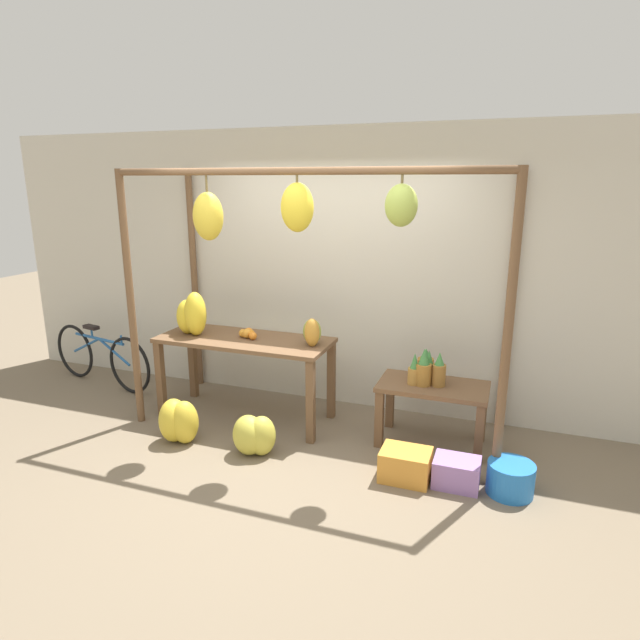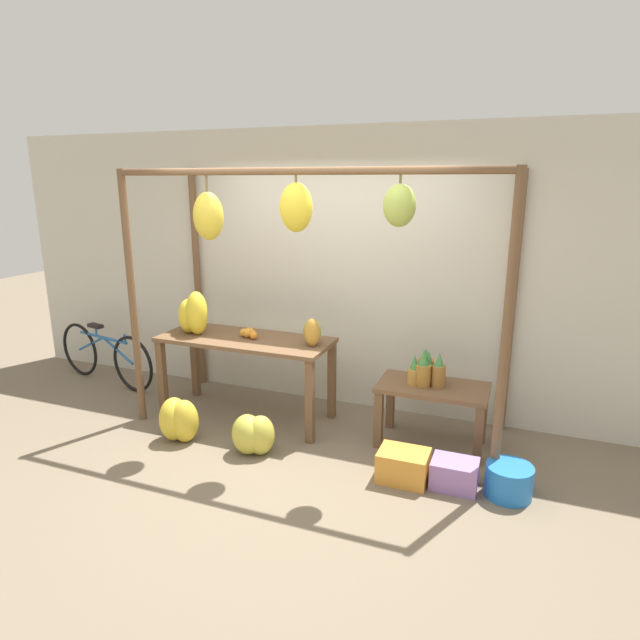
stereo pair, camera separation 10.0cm
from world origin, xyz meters
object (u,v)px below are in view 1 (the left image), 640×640
Objects in this scene: fruit_crate_purple at (456,472)px; parked_bicycle at (101,356)px; banana_pile_ground_right at (254,435)px; fruit_crate_white at (405,465)px; banana_pile_on_table at (192,315)px; pineapple_cluster at (426,369)px; banana_pile_ground_left at (178,421)px; orange_pile at (248,334)px; papaya_pile at (312,332)px; blue_bucket at (510,479)px.

parked_bicycle is at bearing 169.25° from fruit_crate_purple.
parked_bicycle reaches higher than banana_pile_ground_right.
banana_pile_ground_right is 1.20× the size of fruit_crate_white.
banana_pile_on_table is 1.11× the size of fruit_crate_white.
pineapple_cluster reaches higher than banana_pile_ground_left.
orange_pile is (0.56, 0.09, -0.15)m from banana_pile_on_table.
banana_pile_on_table is at bearing 166.48° from fruit_crate_white.
fruit_crate_purple is (0.36, -0.64, -0.58)m from pineapple_cluster.
pineapple_cluster is 0.75× the size of banana_pile_ground_left.
banana_pile_ground_right is at bearing -112.92° from papaya_pile.
blue_bucket is at bearing -16.82° from papaya_pile.
banana_pile_ground_left is at bearing -176.91° from blue_bucket.
banana_pile_on_table is 2.83m from fruit_crate_purple.
banana_pile_on_table is at bearing -176.54° from papaya_pile.
papaya_pile is at bearing -1.07° from orange_pile.
parked_bicycle is at bearing 170.54° from blue_bucket.
banana_pile_on_table is 1.23m from papaya_pile.
fruit_crate_purple is at bearing -10.71° from banana_pile_on_table.
pineapple_cluster is at bearing 119.49° from fruit_crate_purple.
pineapple_cluster is 0.95× the size of fruit_crate_purple.
banana_pile_ground_left is 1.88m from parked_bicycle.
orange_pile is 0.60× the size of blue_bucket.
pineapple_cluster is at bearing 20.36° from banana_pile_ground_left.
papaya_pile is (-1.80, 0.54, 0.82)m from blue_bucket.
papaya_pile reaches higher than pineapple_cluster.
fruit_crate_purple is (2.43, 0.12, -0.09)m from banana_pile_ground_left.
fruit_crate_purple is at bearing -22.14° from papaya_pile.
fruit_crate_white is at bearing -92.11° from pineapple_cluster.
papaya_pile is (-1.02, 0.61, 0.82)m from fruit_crate_white.
parked_bicycle reaches higher than blue_bucket.
banana_pile_on_table is 2.48m from fruit_crate_white.
orange_pile is 2.08m from parked_bicycle.
banana_pile_ground_right is at bearing -177.72° from fruit_crate_white.
banana_pile_ground_right is at bearing -32.02° from banana_pile_on_table.
banana_pile_on_table reaches higher than papaya_pile.
fruit_crate_white reaches higher than fruit_crate_purple.
fruit_crate_purple is at bearing -15.77° from orange_pile.
fruit_crate_white is 1.11× the size of blue_bucket.
banana_pile_ground_left is 0.28× the size of parked_bicycle.
banana_pile_on_table is 2.30m from pineapple_cluster.
papaya_pile is at bearing -176.14° from pineapple_cluster.
banana_pile_ground_right is (-1.32, -0.74, -0.51)m from pineapple_cluster.
banana_pile_ground_right is 2.54m from parked_bicycle.
fruit_crate_purple is (2.63, -0.50, -0.91)m from banana_pile_on_table.
banana_pile_ground_right is (0.95, -0.59, -0.84)m from banana_pile_on_table.
fruit_crate_white is 3.78m from parked_bicycle.
orange_pile is 0.45× the size of banana_pile_ground_right.
fruit_crate_purple is at bearing -60.51° from pineapple_cluster.
fruit_crate_purple is at bearing -175.79° from blue_bucket.
banana_pile_ground_right is 1.34× the size of fruit_crate_purple.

